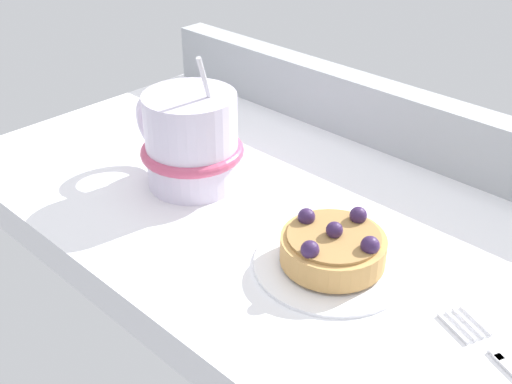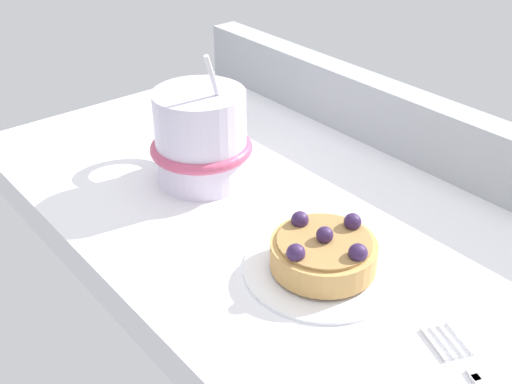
# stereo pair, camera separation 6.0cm
# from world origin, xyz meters

# --- Properties ---
(ground_plane) EXTENTS (0.78, 0.40, 0.04)m
(ground_plane) POSITION_xyz_m (0.00, 0.00, -0.02)
(ground_plane) COLOR white
(window_rail_back) EXTENTS (0.76, 0.04, 0.07)m
(window_rail_back) POSITION_xyz_m (0.00, 0.18, 0.04)
(window_rail_back) COLOR #9EA3A8
(window_rail_back) RESTS_ON ground_plane
(dessert_plate) EXTENTS (0.14, 0.14, 0.01)m
(dessert_plate) POSITION_xyz_m (0.06, -0.05, 0.00)
(dessert_plate) COLOR white
(dessert_plate) RESTS_ON ground_plane
(raspberry_tart) EXTENTS (0.09, 0.09, 0.04)m
(raspberry_tart) POSITION_xyz_m (0.06, -0.05, 0.02)
(raspberry_tart) COLOR tan
(raspberry_tart) RESTS_ON dessert_plate
(coffee_mug) EXTENTS (0.14, 0.11, 0.14)m
(coffee_mug) POSITION_xyz_m (-0.14, -0.04, 0.05)
(coffee_mug) COLOR silver
(coffee_mug) RESTS_ON ground_plane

